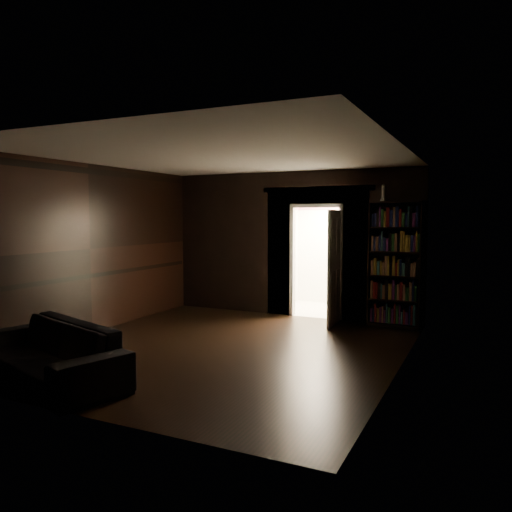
{
  "coord_description": "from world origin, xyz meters",
  "views": [
    {
      "loc": [
        3.49,
        -6.27,
        1.93
      ],
      "look_at": [
        0.11,
        0.9,
        1.3
      ],
      "focal_mm": 35.0,
      "sensor_mm": 36.0,
      "label": 1
    }
  ],
  "objects": [
    {
      "name": "bookshelf",
      "position": [
        2.0,
        2.59,
        1.1
      ],
      "size": [
        0.95,
        0.65,
        2.2
      ],
      "primitive_type": "cube",
      "rotation": [
        0.0,
        0.0,
        0.41
      ],
      "color": "black",
      "rests_on": "ground"
    },
    {
      "name": "ground",
      "position": [
        0.0,
        0.0,
        0.0
      ],
      "size": [
        5.5,
        5.5,
        0.0
      ],
      "primitive_type": "plane",
      "color": "black",
      "rests_on": "ground"
    },
    {
      "name": "bottles",
      "position": [
        1.17,
        3.96,
        1.78
      ],
      "size": [
        0.63,
        0.18,
        0.26
      ],
      "primitive_type": "cube",
      "rotation": [
        0.0,
        0.0,
        -0.16
      ],
      "color": "black",
      "rests_on": "refrigerator"
    },
    {
      "name": "figurine",
      "position": [
        1.78,
        2.56,
        2.35
      ],
      "size": [
        0.11,
        0.11,
        0.29
      ],
      "primitive_type": "cube",
      "rotation": [
        0.0,
        0.0,
        0.17
      ],
      "color": "silver",
      "rests_on": "bookshelf"
    },
    {
      "name": "kitchen_alcove",
      "position": [
        0.5,
        3.87,
        1.21
      ],
      "size": [
        2.2,
        1.8,
        2.6
      ],
      "color": "beige",
      "rests_on": "ground"
    },
    {
      "name": "room_walls",
      "position": [
        -0.01,
        1.07,
        1.68
      ],
      "size": [
        5.02,
        5.61,
        2.84
      ],
      "color": "black",
      "rests_on": "ground"
    },
    {
      "name": "refrigerator",
      "position": [
        1.1,
        4.04,
        0.82
      ],
      "size": [
        0.82,
        0.77,
        1.65
      ],
      "primitive_type": "cube",
      "rotation": [
        0.0,
        0.0,
        0.13
      ],
      "color": "white",
      "rests_on": "ground"
    },
    {
      "name": "sofa",
      "position": [
        -1.17,
        -2.1,
        0.44
      ],
      "size": [
        2.49,
        1.65,
        0.88
      ],
      "primitive_type": "imported",
      "rotation": [
        0.0,
        0.0,
        -0.31
      ],
      "color": "black",
      "rests_on": "ground"
    },
    {
      "name": "door",
      "position": [
        0.99,
        2.31,
        1.02
      ],
      "size": [
        0.09,
        0.85,
        2.05
      ],
      "primitive_type": "cube",
      "rotation": [
        0.0,
        0.0,
        1.62
      ],
      "color": "silver",
      "rests_on": "ground"
    }
  ]
}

